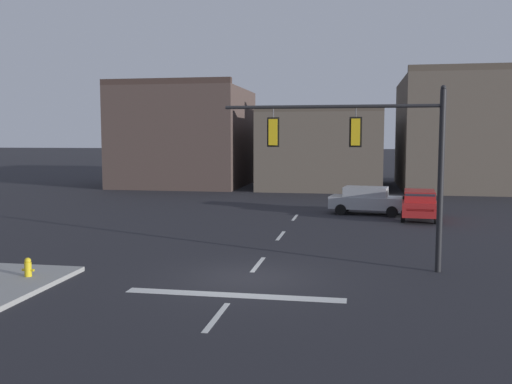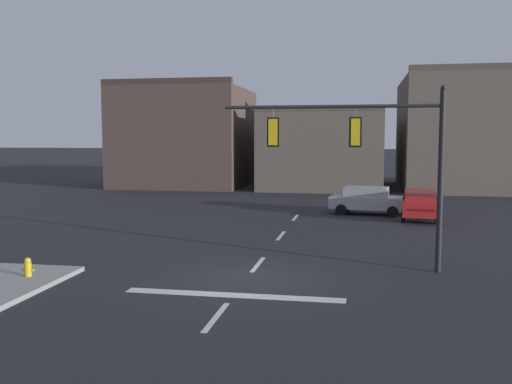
{
  "view_description": "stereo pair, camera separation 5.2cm",
  "coord_description": "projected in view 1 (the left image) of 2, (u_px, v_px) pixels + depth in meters",
  "views": [
    {
      "loc": [
        3.44,
        -17.53,
        4.53
      ],
      "look_at": [
        -0.38,
        3.7,
        2.43
      ],
      "focal_mm": 39.82,
      "sensor_mm": 36.0,
      "label": 1
    },
    {
      "loc": [
        3.49,
        -17.52,
        4.53
      ],
      "look_at": [
        -0.38,
        3.7,
        2.43
      ],
      "focal_mm": 39.82,
      "sensor_mm": 36.0,
      "label": 2
    }
  ],
  "objects": [
    {
      "name": "ground_plane",
      "position": [
        247.0,
        278.0,
        18.22
      ],
      "size": [
        400.0,
        400.0,
        0.0
      ],
      "primitive_type": "plane",
      "color": "#232328"
    },
    {
      "name": "stop_bar_paint",
      "position": [
        234.0,
        295.0,
        16.26
      ],
      "size": [
        6.4,
        0.5,
        0.01
      ],
      "primitive_type": "cube",
      "color": "silver",
      "rests_on": "ground"
    },
    {
      "name": "lane_centreline",
      "position": [
        258.0,
        264.0,
        20.17
      ],
      "size": [
        0.16,
        26.4,
        0.01
      ],
      "color": "silver",
      "rests_on": "ground"
    },
    {
      "name": "signal_mast_near_side",
      "position": [
        373.0,
        148.0,
        19.09
      ],
      "size": [
        7.4,
        0.36,
        6.21
      ],
      "color": "black",
      "rests_on": "ground"
    },
    {
      "name": "car_lot_nearside",
      "position": [
        419.0,
        204.0,
        31.12
      ],
      "size": [
        2.19,
        4.56,
        1.61
      ],
      "color": "#A81E1E",
      "rests_on": "ground"
    },
    {
      "name": "car_lot_middle",
      "position": [
        367.0,
        200.0,
        33.18
      ],
      "size": [
        4.63,
        2.42,
        1.61
      ],
      "color": "#9EA0A5",
      "rests_on": "ground"
    },
    {
      "name": "fire_hydrant",
      "position": [
        28.0,
        271.0,
        17.83
      ],
      "size": [
        0.4,
        0.3,
        0.75
      ],
      "color": "gold",
      "rests_on": "ground"
    },
    {
      "name": "building_row",
      "position": [
        341.0,
        139.0,
        51.07
      ],
      "size": [
        37.3,
        13.75,
        10.01
      ],
      "color": "#473833",
      "rests_on": "ground"
    }
  ]
}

